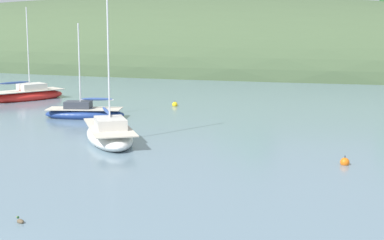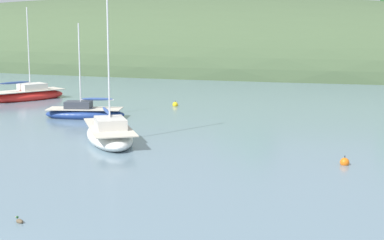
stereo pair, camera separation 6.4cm
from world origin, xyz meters
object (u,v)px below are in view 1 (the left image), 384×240
at_px(sailboat_navy_dinghy, 27,95).
at_px(mooring_buoy_outer, 345,162).
at_px(sailboat_red_portside, 109,134).
at_px(mooring_buoy_channel, 175,105).
at_px(sailboat_teal_outer, 84,113).
at_px(duck_lone_left, 20,221).

xyz_separation_m(sailboat_navy_dinghy, mooring_buoy_outer, (28.37, -14.99, -0.29)).
height_order(sailboat_red_portside, mooring_buoy_channel, sailboat_red_portside).
bearing_deg(sailboat_teal_outer, sailboat_navy_dinghy, 144.38).
bearing_deg(mooring_buoy_channel, mooring_buoy_outer, -46.52).
height_order(sailboat_teal_outer, mooring_buoy_channel, sailboat_teal_outer).
height_order(sailboat_teal_outer, sailboat_navy_dinghy, sailboat_navy_dinghy).
distance_m(sailboat_red_portside, mooring_buoy_channel, 14.74).
height_order(sailboat_navy_dinghy, mooring_buoy_channel, sailboat_navy_dinghy).
xyz_separation_m(sailboat_teal_outer, sailboat_red_portside, (5.65, -6.92, 0.07)).
relative_size(mooring_buoy_outer, mooring_buoy_channel, 1.00).
relative_size(sailboat_red_portside, duck_lone_left, 23.51).
bearing_deg(duck_lone_left, sailboat_navy_dinghy, 124.94).
relative_size(sailboat_navy_dinghy, mooring_buoy_outer, 15.03).
xyz_separation_m(sailboat_teal_outer, duck_lone_left, (9.40, -20.35, -0.30)).
distance_m(sailboat_red_portside, duck_lone_left, 13.95).
height_order(sailboat_navy_dinghy, duck_lone_left, sailboat_navy_dinghy).
distance_m(mooring_buoy_channel, duck_lone_left, 28.61).
relative_size(sailboat_teal_outer, mooring_buoy_channel, 12.53).
xyz_separation_m(sailboat_teal_outer, mooring_buoy_channel, (3.76, 7.69, -0.23)).
bearing_deg(sailboat_navy_dinghy, duck_lone_left, -55.06).
bearing_deg(sailboat_red_portside, mooring_buoy_outer, -5.03).
height_order(mooring_buoy_channel, duck_lone_left, mooring_buoy_channel).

